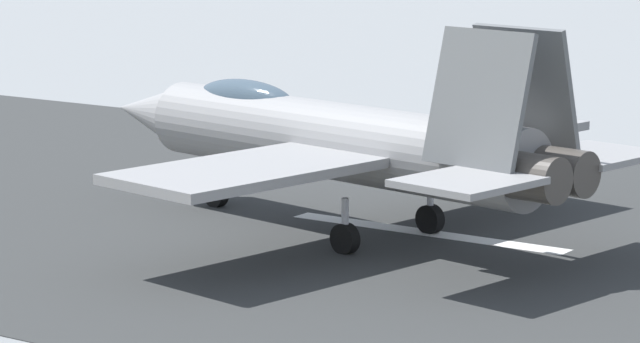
% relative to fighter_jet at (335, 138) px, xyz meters
% --- Properties ---
extents(ground_plane, '(400.00, 400.00, 0.00)m').
position_rel_fighter_jet_xyz_m(ground_plane, '(-1.20, -1.20, -2.47)').
color(ground_plane, gray).
extents(runway_strip, '(240.00, 26.00, 0.02)m').
position_rel_fighter_jet_xyz_m(runway_strip, '(-1.22, -1.20, -2.46)').
color(runway_strip, '#313333').
rests_on(runway_strip, ground).
extents(fighter_jet, '(17.00, 15.04, 5.68)m').
position_rel_fighter_jet_xyz_m(fighter_jet, '(0.00, 0.00, 0.00)').
color(fighter_jet, gray).
rests_on(fighter_jet, ground).
extents(marker_cone_mid, '(0.44, 0.44, 0.55)m').
position_rel_fighter_jet_xyz_m(marker_cone_mid, '(6.89, -14.45, -2.20)').
color(marker_cone_mid, orange).
rests_on(marker_cone_mid, ground).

